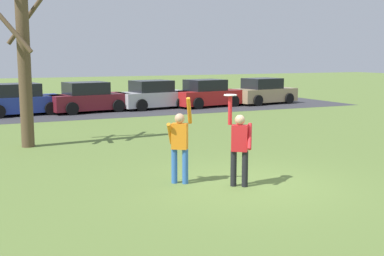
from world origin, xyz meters
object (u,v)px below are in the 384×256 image
parked_car_blue (19,101)px  person_defender (180,142)px  bare_tree_tall (22,46)px  person_catcher (240,144)px  parked_car_tan (263,92)px  parked_car_maroon (88,98)px  parked_car_silver (153,96)px  parked_car_red (207,94)px  frisbee_disc (230,95)px

parked_car_blue → person_defender: bearing=-91.4°
bare_tree_tall → person_defender: bearing=-67.0°
person_catcher → parked_car_tan: (11.28, 16.33, -0.25)m
parked_car_maroon → parked_car_tan: same height
parked_car_silver → person_defender: bearing=-116.9°
parked_car_red → person_catcher: bearing=-122.8°
frisbee_disc → parked_car_maroon: 16.34m
parked_car_blue → parked_car_maroon: bearing=-10.7°
parked_car_blue → parked_car_silver: bearing=-8.1°
parked_car_red → bare_tree_tall: (-11.13, -9.01, 2.54)m
person_catcher → frisbee_disc: frisbee_disc is taller
person_defender → parked_car_blue: person_defender is taller
parked_car_blue → parked_car_tan: size_ratio=1.00×
parked_car_maroon → parked_car_tan: size_ratio=1.00×
person_catcher → person_defender: bearing=-0.0°
parked_car_silver → frisbee_disc: bearing=-113.1°
parked_car_blue → bare_tree_tall: size_ratio=0.67×
person_catcher → parked_car_silver: size_ratio=0.48×
parked_car_silver → bare_tree_tall: (-7.93, -9.37, 2.54)m
parked_car_tan → bare_tree_tall: bare_tree_tall is taller
parked_car_red → parked_car_tan: size_ratio=1.00×
person_defender → parked_car_blue: (-1.98, 15.71, -0.25)m
parked_car_red → parked_car_tan: 3.99m
parked_car_maroon → parked_car_silver: same height
parked_car_tan → frisbee_disc: bearing=-133.9°
frisbee_disc → parked_car_blue: (-2.92, 16.40, -1.37)m
parked_car_silver → bare_tree_tall: bearing=-138.8°
parked_car_blue → parked_car_red: size_ratio=1.00×
parked_car_tan → person_catcher: bearing=-133.2°
parked_car_blue → frisbee_disc: bearing=-88.5°
frisbee_disc → parked_car_red: bearing=65.1°
parked_car_silver → parked_car_tan: 7.19m
person_catcher → parked_car_silver: 17.09m
person_catcher → bare_tree_tall: size_ratio=0.32×
bare_tree_tall → person_catcher: bearing=-62.0°
parked_car_red → parked_car_tan: (3.99, 0.09, 0.00)m
person_defender → parked_car_silver: bearing=107.8°
person_defender → parked_car_blue: 15.84m
parked_car_maroon → bare_tree_tall: size_ratio=0.67×
person_defender → frisbee_disc: frisbee_disc is taller
person_catcher → bare_tree_tall: 8.49m
frisbee_disc → parked_car_blue: frisbee_disc is taller
parked_car_silver → bare_tree_tall: bare_tree_tall is taller
parked_car_silver → bare_tree_tall: size_ratio=0.67×
person_defender → bare_tree_tall: 7.32m
frisbee_disc → person_catcher: bearing=-36.1°
parked_car_maroon → bare_tree_tall: 10.41m
person_defender → parked_car_maroon: 15.65m
frisbee_disc → parked_car_red: (7.48, 16.10, -1.37)m
parked_car_red → bare_tree_tall: bearing=-149.6°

